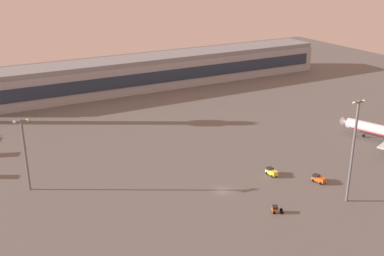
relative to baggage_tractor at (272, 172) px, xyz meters
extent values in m
plane|color=#605E5B|center=(-19.47, -1.45, -1.18)|extent=(416.00, 416.00, 0.00)
cube|color=#9EA3AD|center=(17.39, 116.65, 5.82)|extent=(186.18, 22.00, 14.00)
cube|color=#263347|center=(17.39, 105.45, 6.52)|extent=(178.73, 0.40, 6.16)
cube|color=gray|center=(17.39, 116.65, 14.02)|extent=(186.18, 19.80, 2.40)
cone|color=white|center=(48.97, 17.27, 3.17)|extent=(4.47, 3.70, 3.83)
cylinder|color=#333338|center=(51.75, 9.61, 1.29)|extent=(0.30, 0.30, 3.77)
cylinder|color=black|center=(51.75, 9.61, -0.59)|extent=(0.80, 1.24, 1.17)
cube|color=yellow|center=(-0.03, 0.92, -0.18)|extent=(2.07, 2.17, 1.10)
cube|color=#1E232D|center=(-0.03, 0.92, 0.72)|extent=(1.91, 1.91, 0.70)
cube|color=yellow|center=(0.03, -0.97, -0.03)|extent=(2.00, 2.47, 1.40)
cylinder|color=black|center=(-0.89, 1.18, -0.73)|extent=(0.33, 0.91, 0.90)
cylinder|color=black|center=(0.81, 1.24, -0.73)|extent=(0.33, 0.91, 0.90)
cylinder|color=black|center=(-0.80, -1.51, -0.73)|extent=(0.33, 0.91, 0.90)
cylinder|color=black|center=(0.90, -1.45, -0.73)|extent=(0.33, 0.91, 0.90)
cube|color=#D85919|center=(9.45, -10.04, -0.18)|extent=(2.45, 2.52, 1.10)
cube|color=#1E232D|center=(9.45, -10.04, 0.72)|extent=(2.23, 2.24, 0.70)
cube|color=#D85919|center=(9.91, -11.87, -0.03)|extent=(2.44, 2.79, 1.40)
cylinder|color=black|center=(8.56, -9.96, -0.73)|extent=(0.51, 0.95, 0.90)
cylinder|color=black|center=(10.21, -9.55, -0.73)|extent=(0.51, 0.95, 0.90)
cylinder|color=black|center=(9.21, -12.57, -0.73)|extent=(0.51, 0.95, 0.90)
cylinder|color=black|center=(10.86, -12.16, -0.73)|extent=(0.51, 0.95, 0.90)
cube|color=#D85919|center=(-13.51, -19.11, -0.28)|extent=(2.28, 2.36, 0.90)
cube|color=#1E232D|center=(-13.51, -19.11, 0.52)|extent=(2.05, 2.14, 0.70)
cylinder|color=black|center=(-14.08, -19.65, -0.73)|extent=(0.93, 0.71, 0.90)
cylinder|color=black|center=(-13.33, -18.35, -0.73)|extent=(0.93, 0.71, 0.90)
cylinder|color=black|center=(-12.30, -20.67, -0.73)|extent=(0.93, 0.71, 0.90)
cylinder|color=black|center=(-11.56, -19.37, -0.73)|extent=(0.93, 0.71, 0.90)
cylinder|color=slate|center=(8.51, -23.74, 13.89)|extent=(0.70, 0.70, 30.14)
cube|color=slate|center=(8.51, -23.74, 28.36)|extent=(4.80, 0.40, 0.40)
sphere|color=#F9EAB2|center=(6.71, -23.74, 28.36)|extent=(0.90, 0.90, 0.90)
sphere|color=#F9EAB2|center=(10.31, -23.74, 28.36)|extent=(0.90, 0.90, 0.90)
cylinder|color=slate|center=(-69.69, 26.74, 10.03)|extent=(0.70, 0.70, 22.42)
cube|color=slate|center=(-69.69, 26.74, 20.64)|extent=(4.80, 0.40, 0.40)
sphere|color=#F9EAB2|center=(-71.49, 26.74, 20.64)|extent=(0.90, 0.90, 0.90)
sphere|color=#F9EAB2|center=(-67.89, 26.74, 20.64)|extent=(0.90, 0.90, 0.90)
camera|label=1|loc=(-86.84, -106.61, 64.86)|focal=43.83mm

